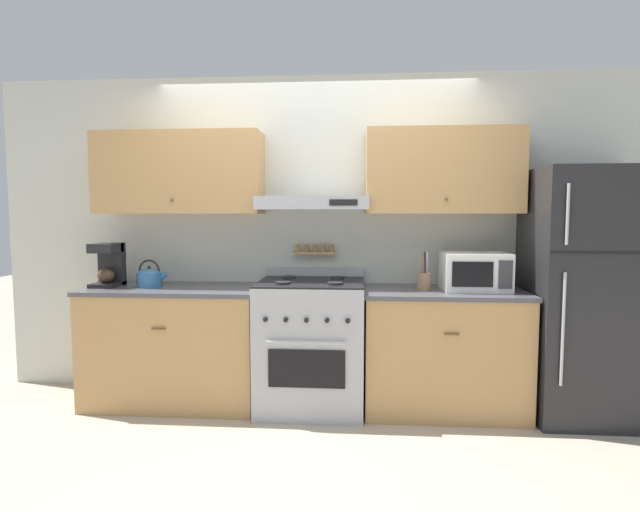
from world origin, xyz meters
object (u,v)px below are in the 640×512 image
(tea_kettle, at_px, (150,277))
(coffee_maker, at_px, (109,264))
(refrigerator, at_px, (587,294))
(stove_range, at_px, (311,344))
(utensil_crock, at_px, (424,280))
(microwave, at_px, (475,272))

(tea_kettle, distance_m, coffee_maker, 0.35)
(coffee_maker, bearing_deg, tea_kettle, -5.62)
(refrigerator, bearing_deg, stove_range, 179.72)
(tea_kettle, xyz_separation_m, utensil_crock, (2.08, 0.00, -0.00))
(stove_range, xyz_separation_m, coffee_maker, (-1.58, 0.05, 0.59))
(stove_range, relative_size, tea_kettle, 4.23)
(refrigerator, xyz_separation_m, utensil_crock, (-1.15, 0.02, 0.08))
(refrigerator, height_order, microwave, refrigerator)
(coffee_maker, distance_m, utensil_crock, 2.42)
(tea_kettle, height_order, utensil_crock, utensil_crock)
(stove_range, xyz_separation_m, tea_kettle, (-1.24, 0.01, 0.49))
(refrigerator, relative_size, utensil_crock, 6.32)
(microwave, xyz_separation_m, utensil_crock, (-0.37, -0.02, -0.07))
(refrigerator, relative_size, tea_kettle, 7.33)
(refrigerator, xyz_separation_m, coffee_maker, (-3.56, 0.06, 0.18))
(tea_kettle, bearing_deg, coffee_maker, 174.38)
(stove_range, distance_m, coffee_maker, 1.69)
(stove_range, height_order, tea_kettle, tea_kettle)
(coffee_maker, xyz_separation_m, microwave, (2.78, -0.02, -0.03))
(tea_kettle, relative_size, microwave, 0.52)
(refrigerator, height_order, utensil_crock, refrigerator)
(utensil_crock, bearing_deg, coffee_maker, 179.21)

